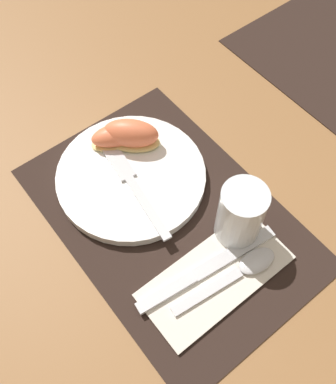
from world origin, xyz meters
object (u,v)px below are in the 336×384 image
plate (131,176)px  citrus_wedge_1 (120,135)px  juice_glass (240,216)px  spoon (244,269)px  fork (131,182)px  knife (204,270)px  citrus_wedge_0 (131,135)px

plate → citrus_wedge_1: bearing=157.9°
juice_glass → spoon: 0.07m
fork → plate: bearing=148.0°
spoon → juice_glass: bearing=146.5°
knife → fork: fork is taller
knife → spoon: spoon is taller
plate → citrus_wedge_0: 0.07m
knife → citrus_wedge_1: size_ratio=2.13×
juice_glass → knife: (0.02, -0.08, -0.04)m
juice_glass → citrus_wedge_0: (-0.22, -0.03, -0.01)m
spoon → fork: fork is taller
citrus_wedge_1 → spoon: bearing=1.6°
plate → fork: fork is taller
knife → citrus_wedge_0: bearing=168.5°
spoon → citrus_wedge_1: size_ratio=1.59×
fork → spoon: bearing=11.4°
spoon → citrus_wedge_0: 0.28m
citrus_wedge_0 → citrus_wedge_1: (-0.01, -0.01, -0.00)m
juice_glass → knife: size_ratio=0.45×
plate → juice_glass: juice_glass is taller
plate → citrus_wedge_0: citrus_wedge_0 is taller
knife → spoon: (0.03, 0.04, 0.00)m
knife → citrus_wedge_0: size_ratio=2.30×
fork → juice_glass: bearing=26.4°
juice_glass → citrus_wedge_1: size_ratio=0.96×
juice_glass → fork: (-0.16, -0.08, -0.03)m
citrus_wedge_0 → fork: bearing=-36.3°
spoon → fork: size_ratio=0.87×
knife → citrus_wedge_0: citrus_wedge_0 is taller
knife → spoon: size_ratio=1.34×
juice_glass → spoon: bearing=-33.5°
plate → knife: plate is taller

